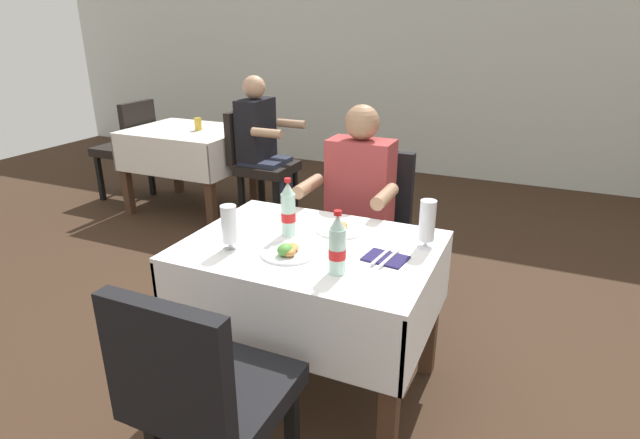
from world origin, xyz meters
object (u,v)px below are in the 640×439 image
(background_table_tumbler, at_px, (198,124))
(background_chair_right, at_px, (258,160))
(beer_glass_left, at_px, (229,227))
(napkin_cutlery_set, at_px, (386,258))
(chair_far_diner_seat, at_px, (369,225))
(cola_bottle_primary, at_px, (337,246))
(main_dining_table, at_px, (311,280))
(seated_diner_far, at_px, (356,205))
(background_dining_table, at_px, (189,149))
(chair_near_camera_side, at_px, (206,394))
(cola_bottle_secondary, at_px, (288,210))
(plate_near_camera, at_px, (289,251))
(background_chair_left, at_px, (129,144))
(plate_far_diner, at_px, (340,229))
(background_patron, at_px, (262,142))
(beer_glass_middle, at_px, (427,223))

(background_table_tumbler, bearing_deg, background_chair_right, -0.73)
(beer_glass_left, height_order, napkin_cutlery_set, beer_glass_left)
(chair_far_diner_seat, distance_m, cola_bottle_primary, 1.08)
(main_dining_table, relative_size, chair_far_diner_seat, 1.13)
(beer_glass_left, bearing_deg, seated_diner_far, 74.26)
(cola_bottle_primary, bearing_deg, background_chair_right, 127.48)
(beer_glass_left, bearing_deg, background_dining_table, 131.49)
(chair_near_camera_side, height_order, cola_bottle_secondary, cola_bottle_secondary)
(chair_near_camera_side, height_order, napkin_cutlery_set, chair_near_camera_side)
(plate_near_camera, relative_size, background_chair_left, 0.25)
(cola_bottle_secondary, distance_m, background_dining_table, 2.68)
(cola_bottle_primary, bearing_deg, napkin_cutlery_set, 55.17)
(seated_diner_far, distance_m, background_table_tumbler, 2.27)
(seated_diner_far, height_order, cola_bottle_secondary, seated_diner_far)
(chair_near_camera_side, distance_m, plate_far_diner, 1.02)
(background_patron, distance_m, background_table_tumbler, 0.67)
(plate_far_diner, distance_m, beer_glass_left, 0.53)
(chair_near_camera_side, xyz_separation_m, plate_far_diner, (0.06, 0.99, 0.21))
(seated_diner_far, xyz_separation_m, background_dining_table, (-2.06, 1.17, -0.13))
(cola_bottle_primary, relative_size, background_chair_left, 0.27)
(background_table_tumbler, bearing_deg, cola_bottle_primary, -43.39)
(main_dining_table, xyz_separation_m, seated_diner_far, (-0.04, 0.69, 0.13))
(seated_diner_far, xyz_separation_m, plate_near_camera, (0.00, -0.83, 0.06))
(background_chair_left, height_order, background_patron, background_patron)
(beer_glass_middle, relative_size, cola_bottle_secondary, 0.80)
(background_dining_table, xyz_separation_m, background_chair_left, (-0.73, 0.00, -0.02))
(cola_bottle_primary, xyz_separation_m, background_patron, (-1.54, 2.07, -0.16))
(beer_glass_left, xyz_separation_m, background_chair_left, (-2.54, 2.05, -0.31))
(chair_far_diner_seat, relative_size, chair_near_camera_side, 1.00)
(plate_far_diner, relative_size, background_dining_table, 0.22)
(background_dining_table, relative_size, background_chair_right, 1.07)
(plate_near_camera, xyz_separation_m, plate_far_diner, (0.10, 0.33, -0.01))
(chair_far_diner_seat, bearing_deg, beer_glass_left, -106.30)
(beer_glass_left, relative_size, background_table_tumbler, 1.81)
(napkin_cutlery_set, distance_m, background_table_tumbler, 3.00)
(main_dining_table, bearing_deg, beer_glass_left, -146.53)
(beer_glass_left, xyz_separation_m, background_dining_table, (-1.81, 2.05, -0.28))
(cola_bottle_secondary, bearing_deg, seated_diner_far, 81.45)
(beer_glass_left, bearing_deg, main_dining_table, 33.47)
(beer_glass_middle, height_order, background_chair_right, beer_glass_middle)
(cola_bottle_secondary, relative_size, napkin_cutlery_set, 1.38)
(plate_near_camera, bearing_deg, chair_far_diner_seat, 87.78)
(plate_near_camera, relative_size, background_chair_right, 0.25)
(beer_glass_left, bearing_deg, napkin_cutlery_set, 15.63)
(seated_diner_far, height_order, beer_glass_middle, seated_diner_far)
(main_dining_table, distance_m, background_chair_right, 2.31)
(beer_glass_left, bearing_deg, cola_bottle_secondary, 58.17)
(napkin_cutlery_set, bearing_deg, cola_bottle_primary, -124.83)
(napkin_cutlery_set, height_order, background_chair_left, background_chair_left)
(plate_near_camera, distance_m, background_chair_left, 3.44)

